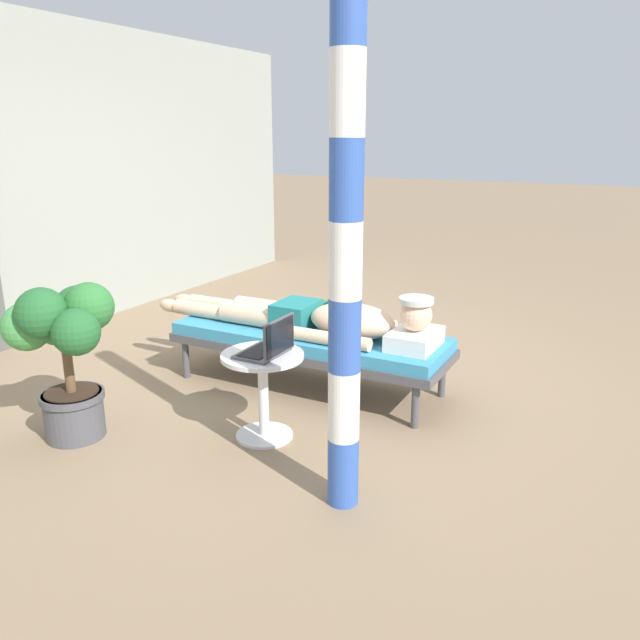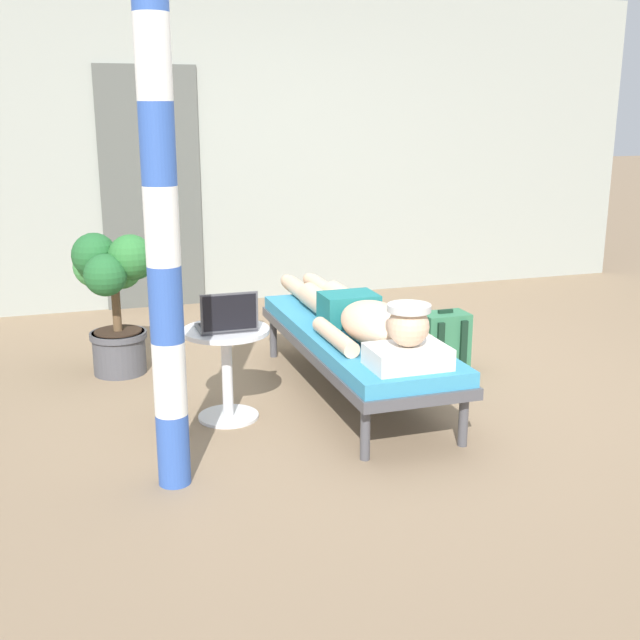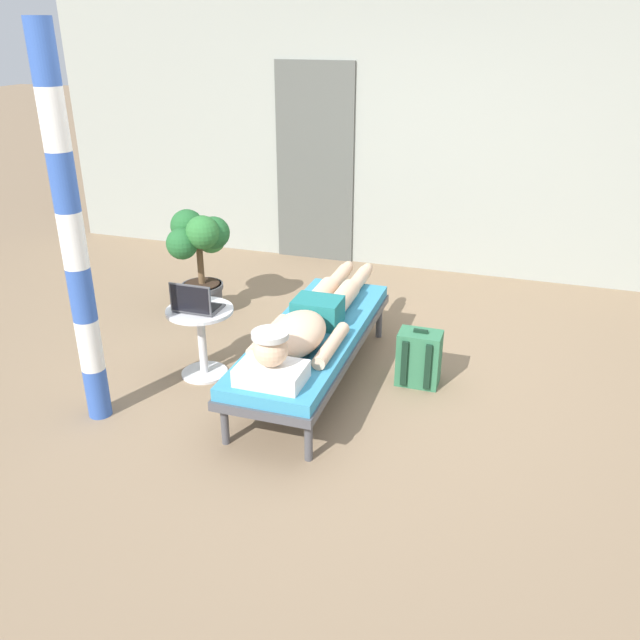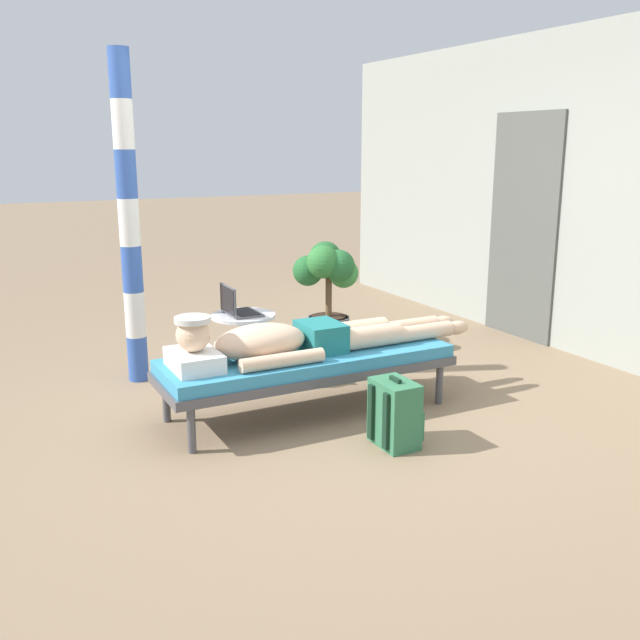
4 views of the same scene
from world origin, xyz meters
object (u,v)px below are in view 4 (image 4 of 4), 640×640
Objects in this scene: side_table at (244,336)px; laptop at (237,307)px; lounge_chair at (307,363)px; porch_post at (129,222)px; potted_plant at (329,281)px; person_reclining at (294,340)px; backpack at (395,414)px.

laptop reaches higher than side_table.
lounge_chair is 0.82× the size of porch_post.
laptop is 0.33× the size of potted_plant.
porch_post is at bearing -148.18° from person_reclining.
backpack is 0.18× the size of porch_post.
side_table is (-0.80, -0.14, 0.01)m from lounge_chair.
porch_post is at bearing -121.28° from laptop.
porch_post is at bearing -144.91° from lounge_chair.
potted_plant reaches higher than backpack.
laptop reaches higher than backpack.
person_reclining reaches higher than lounge_chair.
person_reclining is 0.81m from laptop.
side_table reaches higher than backpack.
porch_post reaches higher than side_table.
person_reclining reaches higher than side_table.
side_table reaches higher than lounge_chair.
potted_plant is at bearing 146.69° from lounge_chair.
side_table is 1.23× the size of backpack.
laptop is at bearing 58.72° from porch_post.
laptop is (0.00, -0.05, 0.23)m from side_table.
porch_post is at bearing -86.10° from potted_plant.
backpack is at bearing 24.51° from person_reclining.
lounge_chair is 0.86m from laptop.
side_table is 0.23m from laptop.
backpack is at bearing 15.24° from laptop.
person_reclining is at bearing -36.20° from potted_plant.
person_reclining is 0.85m from backpack.
lounge_chair is at bearing -162.36° from backpack.
person_reclining is 4.15× the size of side_table.
side_table is at bearing -62.70° from potted_plant.
porch_post is at bearing -150.79° from backpack.
lounge_chair is 0.82m from side_table.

